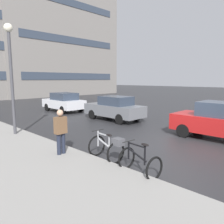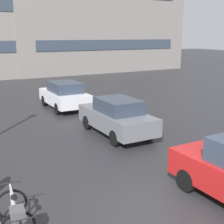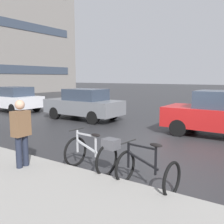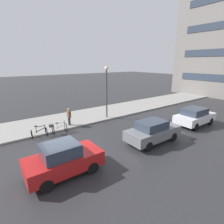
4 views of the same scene
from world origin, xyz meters
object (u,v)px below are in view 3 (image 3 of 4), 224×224
at_px(bicycle_nearest, 147,170).
at_px(car_white, 13,99).
at_px(car_red, 217,114).
at_px(pedestrian, 21,132).
at_px(car_grey, 84,104).
at_px(bicycle_second, 95,152).

bearing_deg(bicycle_nearest, car_white, 65.53).
distance_m(car_red, car_white, 12.42).
bearing_deg(pedestrian, car_grey, 28.97).
bearing_deg(bicycle_nearest, bicycle_second, 84.24).
height_order(bicycle_nearest, bicycle_second, bicycle_nearest).
bearing_deg(car_white, bicycle_nearest, -114.47).
xyz_separation_m(car_red, car_grey, (0.13, 6.59, -0.03)).
distance_m(car_grey, pedestrian, 7.40).
distance_m(bicycle_nearest, bicycle_second, 1.42).
height_order(bicycle_nearest, car_red, car_red).
bearing_deg(car_grey, pedestrian, -151.03).
bearing_deg(bicycle_second, car_white, 63.38).
relative_size(car_grey, pedestrian, 2.47).
bearing_deg(car_grey, car_white, 91.20).
bearing_deg(bicycle_second, car_red, -16.68).
relative_size(car_red, pedestrian, 2.22).
distance_m(car_red, car_grey, 6.60).
xyz_separation_m(bicycle_nearest, pedestrian, (-0.80, 2.80, 0.57)).
distance_m(bicycle_nearest, car_red, 5.57).
distance_m(bicycle_nearest, car_grey, 8.55).
bearing_deg(car_red, bicycle_second, 163.32).
height_order(bicycle_second, car_white, car_white).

